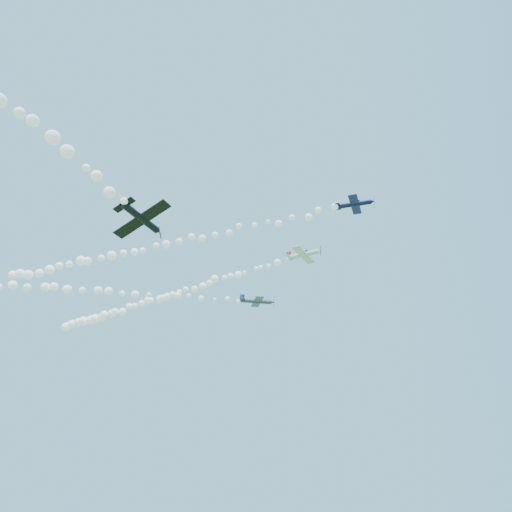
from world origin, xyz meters
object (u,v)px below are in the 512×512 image
(plane_white, at_px, (303,254))
(plane_grey, at_px, (257,301))
(plane_black, at_px, (142,219))
(plane_navy, at_px, (355,204))

(plane_white, distance_m, plane_grey, 14.71)
(plane_grey, bearing_deg, plane_black, -119.66)
(plane_grey, height_order, plane_black, plane_grey)
(plane_white, distance_m, plane_navy, 16.16)
(plane_white, bearing_deg, plane_black, -100.59)
(plane_navy, height_order, plane_black, plane_navy)
(plane_navy, xyz_separation_m, plane_grey, (-24.17, 16.64, -7.50))
(plane_navy, bearing_deg, plane_white, 139.20)
(plane_navy, height_order, plane_grey, plane_navy)
(plane_navy, relative_size, plane_grey, 0.96)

